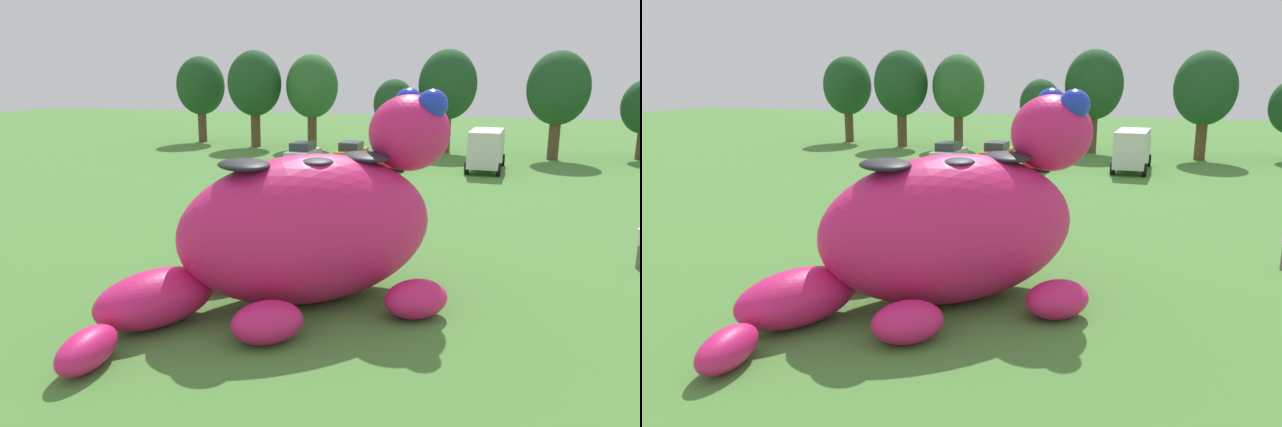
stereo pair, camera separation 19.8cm
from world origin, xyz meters
TOP-DOWN VIEW (x-y plane):
  - ground_plane at (0.00, 0.00)m, footprint 160.00×160.00m
  - giant_inflatable_creature at (-0.61, -0.27)m, footprint 9.67×11.52m
  - car_silver at (-10.09, 25.94)m, footprint 1.94×4.10m
  - car_orange at (-6.64, 27.30)m, footprint 1.95×4.10m
  - car_red at (-3.14, 26.15)m, footprint 1.98×4.12m
  - box_truck at (3.33, 27.41)m, footprint 2.57×6.48m
  - tree_far_left at (-24.79, 37.16)m, footprint 4.73×4.73m
  - tree_left at (-18.12, 35.26)m, footprint 4.99×4.99m
  - tree_mid_left at (-12.80, 36.18)m, footprint 4.78×4.78m
  - tree_centre_left at (-5.00, 35.33)m, footprint 3.56×3.56m
  - tree_centre at (-0.61, 36.55)m, footprint 4.96×4.96m
  - tree_centre_right at (8.20, 34.75)m, footprint 4.82×4.82m
  - spectator_near_inflatable at (-2.37, 6.78)m, footprint 0.38×0.26m
  - spectator_by_cars at (-2.02, 11.94)m, footprint 0.38×0.26m

SIDE VIEW (x-z plane):
  - ground_plane at x=0.00m, z-range 0.00..0.00m
  - spectator_near_inflatable at x=-2.37m, z-range 0.00..1.71m
  - spectator_by_cars at x=-2.02m, z-range 0.00..1.71m
  - car_silver at x=-10.09m, z-range 0.00..1.72m
  - car_orange at x=-6.64m, z-range 0.00..1.72m
  - car_red at x=-3.14m, z-range 0.00..1.72m
  - box_truck at x=3.33m, z-range 0.13..3.08m
  - giant_inflatable_creature at x=-0.61m, z-range -0.87..5.58m
  - tree_centre_left at x=-5.00m, z-range 0.97..7.28m
  - tree_far_left at x=-24.79m, z-range 1.29..9.69m
  - tree_mid_left at x=-12.80m, z-range 1.31..9.78m
  - tree_centre_right at x=8.20m, z-range 1.32..9.87m
  - tree_centre at x=-0.61m, z-range 1.36..10.17m
  - tree_left at x=-18.12m, z-range 1.36..10.22m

